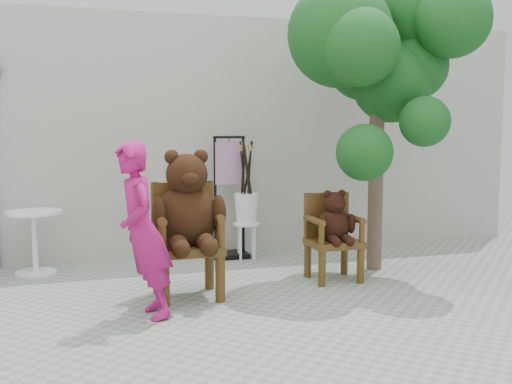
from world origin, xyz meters
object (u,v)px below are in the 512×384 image
(chair_big, at_px, (187,216))
(stool_bucket, at_px, (246,208))
(tree, at_px, (384,49))
(chair_small, at_px, (333,227))
(cafe_table, at_px, (34,235))
(display_stand, at_px, (229,211))
(person, at_px, (143,231))

(chair_big, bearing_deg, stool_bucket, 55.08)
(tree, bearing_deg, stool_bucket, 143.15)
(chair_small, distance_m, stool_bucket, 1.37)
(cafe_table, relative_size, display_stand, 0.47)
(tree, bearing_deg, display_stand, 142.49)
(display_stand, bearing_deg, stool_bucket, -43.16)
(person, distance_m, stool_bucket, 2.43)
(cafe_table, bearing_deg, chair_big, -43.87)
(person, bearing_deg, display_stand, 140.21)
(display_stand, height_order, stool_bucket, display_stand)
(stool_bucket, bearing_deg, tree, -36.85)
(cafe_table, bearing_deg, stool_bucket, 0.74)
(person, xyz_separation_m, tree, (2.77, 0.96, 1.73))
(chair_small, bearing_deg, cafe_table, 158.67)
(display_stand, distance_m, stool_bucket, 0.24)
(tree, bearing_deg, cafe_table, 165.86)
(display_stand, bearing_deg, person, -122.83)
(cafe_table, bearing_deg, person, -62.78)
(cafe_table, xyz_separation_m, stool_bucket, (2.45, 0.03, 0.20))
(person, xyz_separation_m, display_stand, (1.29, 2.09, -0.17))
(display_stand, relative_size, stool_bucket, 1.04)
(person, bearing_deg, cafe_table, -160.84)
(display_stand, distance_m, tree, 2.66)
(cafe_table, distance_m, display_stand, 2.29)
(chair_small, relative_size, cafe_table, 1.38)
(cafe_table, xyz_separation_m, display_stand, (2.27, 0.19, 0.14))
(chair_big, height_order, cafe_table, chair_big)
(display_stand, height_order, tree, tree)
(display_stand, xyz_separation_m, tree, (1.48, -1.13, 1.90))
(chair_big, relative_size, tree, 0.41)
(tree, bearing_deg, chair_small, -160.47)
(person, xyz_separation_m, cafe_table, (-0.98, 1.90, -0.31))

